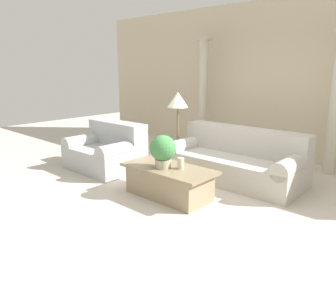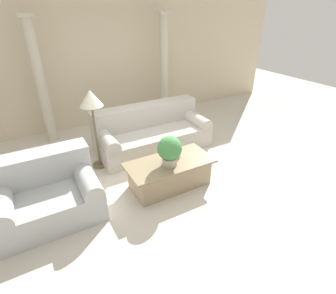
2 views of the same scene
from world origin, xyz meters
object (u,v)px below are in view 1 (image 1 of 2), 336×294
(coffee_table, at_px, (169,181))
(potted_plant, at_px, (163,150))
(sofa_long, at_px, (236,160))
(floor_lamp, at_px, (178,105))
(loveseat, at_px, (107,150))

(coffee_table, height_order, potted_plant, potted_plant)
(sofa_long, bearing_deg, potted_plant, -105.14)
(coffee_table, xyz_separation_m, floor_lamp, (-0.82, 1.16, 0.97))
(potted_plant, bearing_deg, floor_lamp, 122.26)
(sofa_long, relative_size, potted_plant, 4.70)
(floor_lamp, bearing_deg, coffee_table, -54.62)
(sofa_long, distance_m, potted_plant, 1.50)
(sofa_long, height_order, coffee_table, sofa_long)
(sofa_long, bearing_deg, coffee_table, -104.06)
(floor_lamp, bearing_deg, loveseat, -137.65)
(coffee_table, bearing_deg, sofa_long, 75.94)
(loveseat, relative_size, floor_lamp, 0.93)
(loveseat, height_order, potted_plant, potted_plant)
(sofa_long, bearing_deg, floor_lamp, -171.53)
(coffee_table, distance_m, floor_lamp, 1.72)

